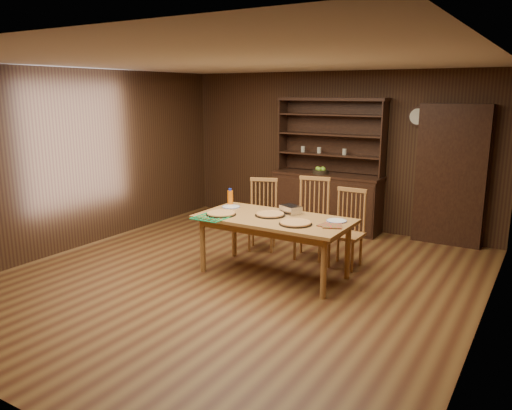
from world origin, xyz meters
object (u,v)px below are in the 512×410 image
Objects in this scene: dining_table at (274,224)px; juice_bottle at (230,197)px; chair_left at (263,212)px; chair_right at (348,225)px; chair_center at (312,215)px; china_hutch at (327,194)px.

juice_bottle reaches higher than dining_table.
chair_right is (1.35, -0.07, -0.00)m from chair_left.
chair_center is at bearing -19.32° from chair_left.
chair_right reaches higher than juice_bottle.
chair_center reaches higher than dining_table.
juice_bottle is (-0.15, -0.62, 0.31)m from chair_left.
chair_left is at bearing -104.15° from china_hutch.
chair_center is at bearing -74.48° from china_hutch.
dining_table is at bearing -106.13° from chair_center.
chair_left is 0.93× the size of chair_center.
china_hutch is 1.95× the size of chair_center.
china_hutch reaches higher than dining_table.
chair_center is 4.81× the size of juice_bottle.
china_hutch reaches higher than juice_bottle.
china_hutch is 1.54m from chair_left.
chair_right is at bearing 51.79° from dining_table.
chair_right is at bearing 19.92° from juice_bottle.
chair_right is 1.63m from juice_bottle.
chair_center is at bearing 84.82° from dining_table.
chair_center reaches higher than juice_bottle.
juice_bottle is (-0.53, -2.11, 0.26)m from china_hutch.
dining_table is 1.85× the size of chair_right.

